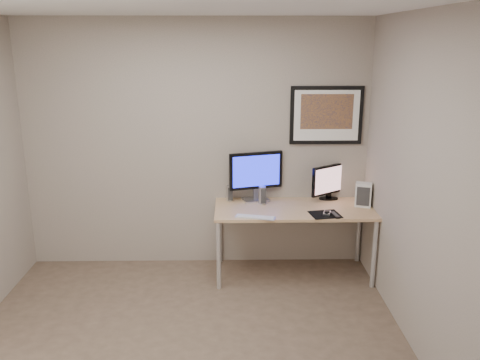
% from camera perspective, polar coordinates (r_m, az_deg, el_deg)
% --- Properties ---
extents(floor, '(3.60, 3.60, 0.00)m').
position_cam_1_polar(floor, '(4.26, -6.09, -18.49)').
color(floor, brown).
rests_on(floor, ground).
extents(room, '(3.60, 3.60, 3.60)m').
position_cam_1_polar(room, '(4.05, -6.21, 4.98)').
color(room, white).
rests_on(room, ground).
extents(desk, '(1.60, 0.70, 0.73)m').
position_cam_1_polar(desk, '(5.20, 6.05, -3.80)').
color(desk, tan).
rests_on(desk, floor).
extents(framed_art, '(0.75, 0.04, 0.60)m').
position_cam_1_polar(framed_art, '(5.34, 9.68, 7.18)').
color(framed_art, black).
rests_on(framed_art, room).
extents(monitor_large, '(0.56, 0.25, 0.52)m').
position_cam_1_polar(monitor_large, '(5.30, 1.79, 0.67)').
color(monitor_large, '#AEAEB3').
rests_on(monitor_large, desk).
extents(monitor_tv, '(0.41, 0.30, 0.38)m').
position_cam_1_polar(monitor_tv, '(5.44, 10.00, -0.13)').
color(monitor_tv, black).
rests_on(monitor_tv, desk).
extents(speaker_left, '(0.08, 0.08, 0.17)m').
position_cam_1_polar(speaker_left, '(5.34, -1.17, -1.49)').
color(speaker_left, '#AEAEB3').
rests_on(speaker_left, desk).
extents(speaker_right, '(0.09, 0.09, 0.19)m').
position_cam_1_polar(speaker_right, '(5.25, 2.51, -1.72)').
color(speaker_right, '#AEAEB3').
rests_on(speaker_right, desk).
extents(keyboard, '(0.39, 0.19, 0.01)m').
position_cam_1_polar(keyboard, '(4.87, 1.73, -4.18)').
color(keyboard, silver).
rests_on(keyboard, desk).
extents(mousepad, '(0.32, 0.30, 0.00)m').
position_cam_1_polar(mousepad, '(5.02, 9.53, -3.83)').
color(mousepad, black).
rests_on(mousepad, desk).
extents(mouse, '(0.09, 0.11, 0.03)m').
position_cam_1_polar(mouse, '(5.02, 9.74, -3.59)').
color(mouse, black).
rests_on(mouse, mousepad).
extents(remote, '(0.07, 0.18, 0.02)m').
position_cam_1_polar(remote, '(5.00, 10.62, -3.87)').
color(remote, black).
rests_on(remote, desk).
extents(fan_unit, '(0.19, 0.16, 0.24)m').
position_cam_1_polar(fan_unit, '(5.31, 13.69, -1.62)').
color(fan_unit, silver).
rests_on(fan_unit, desk).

